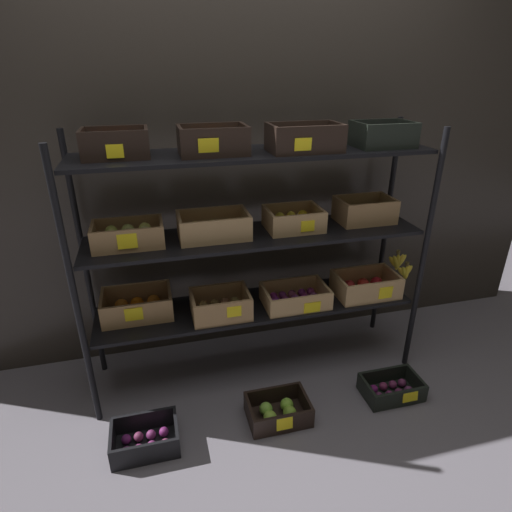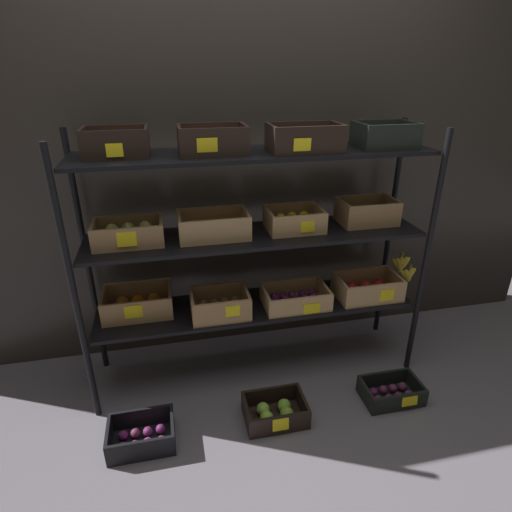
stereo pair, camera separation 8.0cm
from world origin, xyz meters
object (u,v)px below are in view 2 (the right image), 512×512
Objects in this scene: crate_ground_apple_green at (275,412)px; crate_ground_center_plum at (391,393)px; crate_ground_plum at (142,436)px; display_rack at (256,235)px.

crate_ground_apple_green is 0.99× the size of crate_ground_center_plum.
crate_ground_plum is at bearing -179.13° from crate_ground_center_plum.
display_rack is at bearing 91.39° from crate_ground_apple_green.
display_rack is at bearing 147.70° from crate_ground_center_plum.
crate_ground_plum reaches higher than crate_ground_center_plum.
crate_ground_apple_green is at bearing -179.55° from crate_ground_center_plum.
crate_ground_plum is 0.99× the size of crate_ground_center_plum.
crate_ground_apple_green reaches higher than crate_ground_center_plum.
display_rack is 0.95m from crate_ground_apple_green.
crate_ground_apple_green is (0.69, 0.02, 0.00)m from crate_ground_plum.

